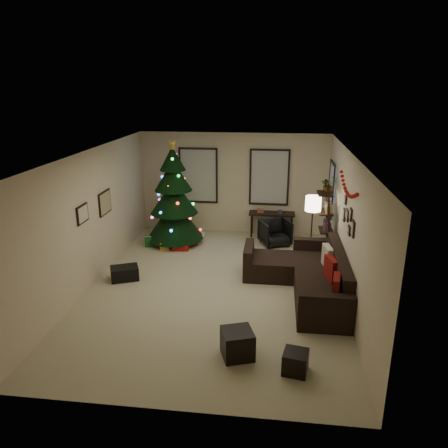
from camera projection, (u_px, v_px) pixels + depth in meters
The scene contains 29 objects.
floor at pixel (215, 287), 8.76m from camera, with size 7.00×7.00×0.00m, color #BDB58F.
ceiling at pixel (215, 153), 7.92m from camera, with size 7.00×7.00×0.00m, color white.
wall_back at pixel (234, 183), 11.64m from camera, with size 5.00×5.00×0.00m, color beige.
wall_front at pixel (172, 316), 5.04m from camera, with size 5.00×5.00×0.00m, color beige.
wall_left at pixel (91, 219), 8.63m from camera, with size 7.00×7.00×0.00m, color beige.
wall_right at pixel (348, 229), 8.04m from camera, with size 7.00×7.00×0.00m, color beige.
window_back_left at pixel (198, 175), 11.66m from camera, with size 1.05×0.06×1.50m.
window_back_right at pixel (269, 177), 11.43m from camera, with size 1.05×0.06×1.50m.
window_right_wall at pixel (332, 189), 10.40m from camera, with size 0.06×0.90×1.30m.
christmas_tree at pixel (174, 201), 10.85m from camera, with size 1.45×1.45×2.69m.
presents at pixel (177, 242), 10.92m from camera, with size 1.43×1.01×0.30m.
sofa at pixel (308, 276), 8.55m from camera, with size 1.96×2.84×0.89m.
pillow_red_a at pixel (336, 288), 7.30m from camera, with size 0.11×0.43×0.43m, color maroon.
pillow_red_b at pixel (331, 269), 8.03m from camera, with size 0.12×0.44×0.44m, color maroon.
pillow_cream at pixel (327, 257), 8.61m from camera, with size 0.13×0.44×0.44m, color #C2B49D.
ottoman_near at pixel (237, 344), 6.49m from camera, with size 0.45×0.45×0.43m, color black.
ottoman_far at pixel (295, 362), 6.14m from camera, with size 0.34×0.34×0.32m, color black.
desk at pixel (272, 216), 11.49m from camera, with size 1.20×0.43×0.65m.
desk_chair at pixel (275, 232), 10.94m from camera, with size 0.63×0.59×0.65m, color black.
bookshelf at pixel (327, 225), 9.65m from camera, with size 0.30×0.55×1.89m.
potted_plant at pixel (329, 182), 9.59m from camera, with size 0.49×0.42×0.54m, color #4C4C4C.
floor_lamp at pixel (313, 208), 9.37m from camera, with size 0.34×0.34×1.61m.
art_map at pixel (105, 203), 9.24m from camera, with size 0.04×0.60×0.50m.
art_abstract at pixel (82, 214), 8.19m from camera, with size 0.04×0.45×0.35m.
gallery at pixel (349, 218), 7.91m from camera, with size 0.03×1.25×0.54m.
garland at pixel (348, 187), 7.95m from camera, with size 0.08×1.90×0.30m, color #A5140C, non-canonical shape.
stocking_left at pixel (229, 177), 11.63m from camera, with size 0.20×0.05×0.36m.
stocking_right at pixel (241, 179), 11.61m from camera, with size 0.20×0.05×0.36m.
storage_bin at pixel (125, 273), 9.05m from camera, with size 0.56×0.37×0.28m, color black.
Camera 1 is at (1.15, -7.84, 3.94)m, focal length 34.75 mm.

